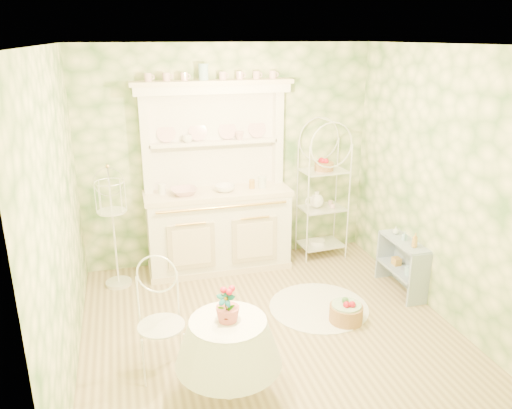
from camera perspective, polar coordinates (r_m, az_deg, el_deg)
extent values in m
plane|color=tan|center=(5.11, 1.52, -14.09)|extent=(3.60, 3.60, 0.00)
plane|color=white|center=(4.29, 1.84, 17.80)|extent=(3.60, 3.60, 0.00)
plane|color=#F8F5B5|center=(4.38, -21.52, -1.54)|extent=(3.60, 3.60, 0.00)
plane|color=#F8F5B5|center=(5.31, 20.61, 2.01)|extent=(3.60, 3.60, 0.00)
plane|color=#F8F5B5|center=(6.20, -3.17, 5.48)|extent=(3.60, 3.60, 0.00)
plane|color=#F8F5B5|center=(2.98, 11.85, -10.12)|extent=(3.60, 3.60, 0.00)
cube|color=white|center=(5.95, -4.44, 2.84)|extent=(1.87, 0.61, 2.29)
cube|color=white|center=(6.46, 7.63, 1.08)|extent=(0.54, 0.41, 1.66)
cube|color=#92A5BA|center=(5.91, 16.33, -6.92)|extent=(0.33, 0.69, 0.57)
cylinder|color=white|center=(4.09, -3.14, -17.23)|extent=(0.88, 0.88, 0.74)
cube|color=white|center=(4.38, -10.81, -12.96)|extent=(0.57, 0.57, 0.99)
cube|color=white|center=(5.85, -16.00, -2.37)|extent=(0.38, 0.38, 1.47)
cylinder|color=#AB7C4A|center=(5.25, 10.25, -11.95)|extent=(0.42, 0.42, 0.23)
cylinder|color=white|center=(5.51, 7.18, -11.53)|extent=(1.40, 1.40, 0.01)
imported|color=white|center=(5.88, -8.25, 1.20)|extent=(0.33, 0.33, 0.08)
imported|color=white|center=(5.95, -3.57, 1.58)|extent=(0.27, 0.27, 0.08)
imported|color=white|center=(5.95, -7.86, 7.32)|extent=(0.14, 0.14, 0.09)
imported|color=white|center=(6.06, -1.88, 7.70)|extent=(0.11, 0.11, 0.10)
imported|color=#3F7238|center=(3.79, -3.46, -11.70)|extent=(0.16, 0.13, 0.27)
imported|color=#BF8F3C|center=(5.61, 17.69, -4.04)|extent=(0.08, 0.08, 0.16)
imported|color=#8FBED0|center=(5.78, 16.61, -3.58)|extent=(0.05, 0.05, 0.10)
imported|color=silver|center=(5.93, 15.67, -2.98)|extent=(0.08, 0.08, 0.09)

